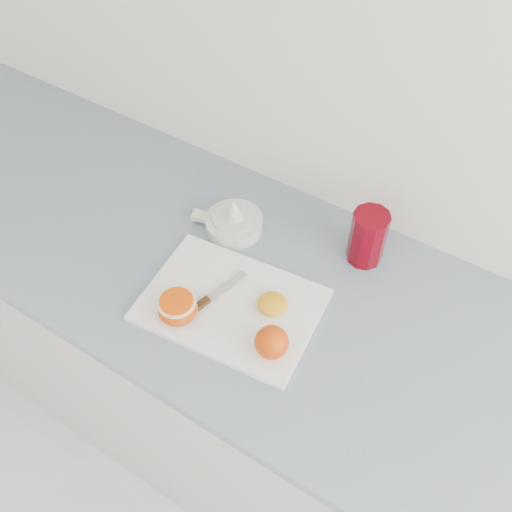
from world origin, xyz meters
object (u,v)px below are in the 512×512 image
Objects in this scene: cutting_board at (231,305)px; red_tumbler at (367,239)px; half_orange at (178,308)px; citrus_juicer at (233,221)px; counter at (290,399)px.

cutting_board is 2.70× the size of red_tumbler.
red_tumbler is at bearing 54.94° from half_orange.
red_tumbler is (0.17, 0.27, 0.06)m from cutting_board.
red_tumbler reaches higher than half_orange.
half_orange is 0.48× the size of citrus_juicer.
half_orange is at bearing -139.14° from counter.
half_orange is 0.27m from citrus_juicer.
red_tumbler is at bearing 57.23° from cutting_board.
citrus_juicer reaches higher than cutting_board.
counter is at bearing -107.02° from red_tumbler.
half_orange is (-0.07, -0.08, 0.03)m from cutting_board.
cutting_board is 2.12× the size of citrus_juicer.
cutting_board is at bearing 48.16° from half_orange.
cutting_board is 0.33m from red_tumbler.
cutting_board is at bearing -144.69° from counter.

